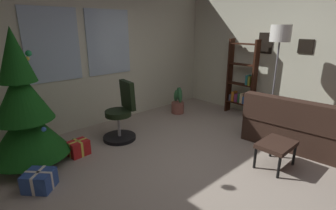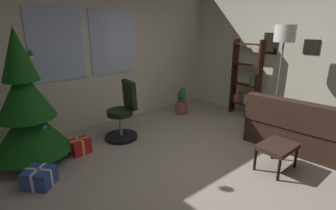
{
  "view_description": "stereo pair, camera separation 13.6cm",
  "coord_description": "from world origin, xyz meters",
  "px_view_note": "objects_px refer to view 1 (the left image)",
  "views": [
    {
      "loc": [
        -2.41,
        -1.84,
        1.88
      ],
      "look_at": [
        -0.1,
        0.65,
        0.81
      ],
      "focal_mm": 27.0,
      "sensor_mm": 36.0,
      "label": 1
    },
    {
      "loc": [
        -2.31,
        -1.93,
        1.88
      ],
      "look_at": [
        -0.1,
        0.65,
        0.81
      ],
      "focal_mm": 27.0,
      "sensor_mm": 36.0,
      "label": 2
    }
  ],
  "objects_px": {
    "gift_box_green": "(77,147)",
    "office_chair": "(121,117)",
    "footstool": "(276,146)",
    "bookshelf": "(242,82)",
    "potted_plant": "(178,103)",
    "holiday_tree": "(24,112)",
    "gift_box_blue": "(39,180)",
    "gift_box_red": "(79,148)",
    "floor_lamp": "(279,42)",
    "gift_box_gold": "(43,140)",
    "couch": "(327,132)"
  },
  "relations": [
    {
      "from": "office_chair",
      "to": "footstool",
      "type": "bearing_deg",
      "value": -64.99
    },
    {
      "from": "footstool",
      "to": "gift_box_gold",
      "type": "bearing_deg",
      "value": 126.69
    },
    {
      "from": "gift_box_gold",
      "to": "bookshelf",
      "type": "distance_m",
      "value": 4.03
    },
    {
      "from": "footstool",
      "to": "gift_box_gold",
      "type": "height_order",
      "value": "footstool"
    },
    {
      "from": "gift_box_blue",
      "to": "holiday_tree",
      "type": "bearing_deg",
      "value": 80.61
    },
    {
      "from": "footstool",
      "to": "office_chair",
      "type": "distance_m",
      "value": 2.46
    },
    {
      "from": "gift_box_red",
      "to": "floor_lamp",
      "type": "bearing_deg",
      "value": -26.08
    },
    {
      "from": "holiday_tree",
      "to": "potted_plant",
      "type": "relative_size",
      "value": 3.89
    },
    {
      "from": "couch",
      "to": "office_chair",
      "type": "distance_m",
      "value": 3.32
    },
    {
      "from": "footstool",
      "to": "bookshelf",
      "type": "xyz_separation_m",
      "value": [
        1.6,
        1.56,
        0.4
      ]
    },
    {
      "from": "gift_box_gold",
      "to": "office_chair",
      "type": "xyz_separation_m",
      "value": [
        1.11,
        -0.66,
        0.31
      ]
    },
    {
      "from": "gift_box_green",
      "to": "office_chair",
      "type": "bearing_deg",
      "value": -4.68
    },
    {
      "from": "holiday_tree",
      "to": "office_chair",
      "type": "height_order",
      "value": "holiday_tree"
    },
    {
      "from": "footstool",
      "to": "floor_lamp",
      "type": "bearing_deg",
      "value": 29.16
    },
    {
      "from": "office_chair",
      "to": "potted_plant",
      "type": "xyz_separation_m",
      "value": [
        1.7,
        0.32,
        -0.17
      ]
    },
    {
      "from": "office_chair",
      "to": "floor_lamp",
      "type": "height_order",
      "value": "floor_lamp"
    },
    {
      "from": "footstool",
      "to": "gift_box_blue",
      "type": "relative_size",
      "value": 1.25
    },
    {
      "from": "gift_box_gold",
      "to": "gift_box_blue",
      "type": "distance_m",
      "value": 1.27
    },
    {
      "from": "floor_lamp",
      "to": "bookshelf",
      "type": "bearing_deg",
      "value": 65.94
    },
    {
      "from": "gift_box_gold",
      "to": "potted_plant",
      "type": "bearing_deg",
      "value": -6.79
    },
    {
      "from": "bookshelf",
      "to": "floor_lamp",
      "type": "distance_m",
      "value": 1.32
    },
    {
      "from": "floor_lamp",
      "to": "footstool",
      "type": "bearing_deg",
      "value": -150.84
    },
    {
      "from": "footstool",
      "to": "office_chair",
      "type": "xyz_separation_m",
      "value": [
        -1.04,
        2.23,
        0.08
      ]
    },
    {
      "from": "gift_box_blue",
      "to": "footstool",
      "type": "bearing_deg",
      "value": -33.32
    },
    {
      "from": "couch",
      "to": "gift_box_gold",
      "type": "height_order",
      "value": "couch"
    },
    {
      "from": "gift_box_blue",
      "to": "bookshelf",
      "type": "xyz_separation_m",
      "value": [
        4.17,
        -0.13,
        0.6
      ]
    },
    {
      "from": "holiday_tree",
      "to": "gift_box_blue",
      "type": "height_order",
      "value": "holiday_tree"
    },
    {
      "from": "footstool",
      "to": "holiday_tree",
      "type": "height_order",
      "value": "holiday_tree"
    },
    {
      "from": "gift_box_gold",
      "to": "floor_lamp",
      "type": "xyz_separation_m",
      "value": [
        3.36,
        -2.21,
        1.53
      ]
    },
    {
      "from": "floor_lamp",
      "to": "potted_plant",
      "type": "bearing_deg",
      "value": 106.36
    },
    {
      "from": "gift_box_green",
      "to": "potted_plant",
      "type": "height_order",
      "value": "potted_plant"
    },
    {
      "from": "office_chair",
      "to": "potted_plant",
      "type": "distance_m",
      "value": 1.73
    },
    {
      "from": "gift_box_gold",
      "to": "office_chair",
      "type": "height_order",
      "value": "office_chair"
    },
    {
      "from": "footstool",
      "to": "bookshelf",
      "type": "bearing_deg",
      "value": 44.18
    },
    {
      "from": "holiday_tree",
      "to": "bookshelf",
      "type": "height_order",
      "value": "holiday_tree"
    },
    {
      "from": "bookshelf",
      "to": "gift_box_green",
      "type": "bearing_deg",
      "value": 167.81
    },
    {
      "from": "potted_plant",
      "to": "couch",
      "type": "bearing_deg",
      "value": -80.93
    },
    {
      "from": "gift_box_red",
      "to": "footstool",
      "type": "bearing_deg",
      "value": -49.49
    },
    {
      "from": "holiday_tree",
      "to": "gift_box_blue",
      "type": "bearing_deg",
      "value": -99.39
    },
    {
      "from": "floor_lamp",
      "to": "potted_plant",
      "type": "relative_size",
      "value": 3.18
    },
    {
      "from": "floor_lamp",
      "to": "holiday_tree",
      "type": "bearing_deg",
      "value": 155.23
    },
    {
      "from": "gift_box_red",
      "to": "gift_box_gold",
      "type": "height_order",
      "value": "gift_box_red"
    },
    {
      "from": "gift_box_red",
      "to": "couch",
      "type": "bearing_deg",
      "value": -39.8
    },
    {
      "from": "gift_box_blue",
      "to": "office_chair",
      "type": "bearing_deg",
      "value": 19.68
    },
    {
      "from": "footstool",
      "to": "holiday_tree",
      "type": "bearing_deg",
      "value": 136.08
    },
    {
      "from": "footstool",
      "to": "gift_box_green",
      "type": "xyz_separation_m",
      "value": [
        -1.83,
        2.3,
        -0.24
      ]
    },
    {
      "from": "gift_box_green",
      "to": "potted_plant",
      "type": "xyz_separation_m",
      "value": [
        2.48,
        0.26,
        0.15
      ]
    },
    {
      "from": "footstool",
      "to": "bookshelf",
      "type": "relative_size",
      "value": 0.33
    },
    {
      "from": "gift_box_gold",
      "to": "potted_plant",
      "type": "relative_size",
      "value": 0.59
    },
    {
      "from": "footstool",
      "to": "office_chair",
      "type": "bearing_deg",
      "value": 115.01
    }
  ]
}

